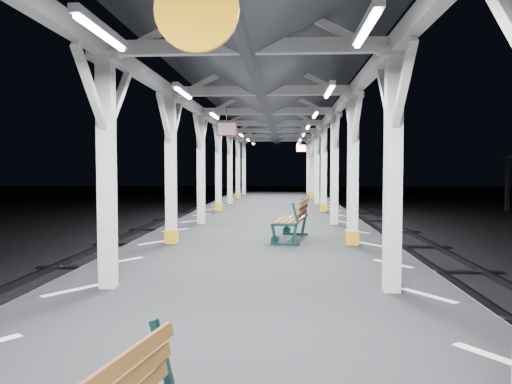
{
  "coord_description": "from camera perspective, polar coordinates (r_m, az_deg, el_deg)",
  "views": [
    {
      "loc": [
        0.51,
        -8.93,
        2.74
      ],
      "look_at": [
        -0.08,
        1.51,
        2.2
      ],
      "focal_mm": 35.0,
      "sensor_mm": 36.0,
      "label": 1
    }
  ],
  "objects": [
    {
      "name": "ground",
      "position": [
        9.35,
        -0.03,
        -14.08
      ],
      "size": [
        120.0,
        120.0,
        0.0
      ],
      "primitive_type": "plane",
      "color": "black",
      "rests_on": "ground"
    },
    {
      "name": "platform",
      "position": [
        9.22,
        -0.03,
        -11.1
      ],
      "size": [
        6.0,
        50.0,
        1.0
      ],
      "primitive_type": "cube",
      "color": "black",
      "rests_on": "ground"
    },
    {
      "name": "hazard_stripes_left",
      "position": [
        9.56,
        -14.99,
        -7.6
      ],
      "size": [
        1.0,
        48.0,
        0.01
      ],
      "primitive_type": "cube",
      "color": "silver",
      "rests_on": "platform"
    },
    {
      "name": "hazard_stripes_right",
      "position": [
        9.3,
        15.37,
        -7.91
      ],
      "size": [
        1.0,
        48.0,
        0.01
      ],
      "primitive_type": "cube",
      "color": "silver",
      "rests_on": "platform"
    },
    {
      "name": "canopy",
      "position": [
        9.11,
        -0.04,
        14.47
      ],
      "size": [
        5.4,
        49.0,
        4.65
      ],
      "color": "silver",
      "rests_on": "platform"
    },
    {
      "name": "bench_mid",
      "position": [
        11.74,
        4.44,
        -3.06
      ],
      "size": [
        0.92,
        1.85,
        0.96
      ],
      "rotation": [
        0.0,
        0.0,
        -0.16
      ],
      "color": "#102F2D",
      "rests_on": "platform"
    }
  ]
}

